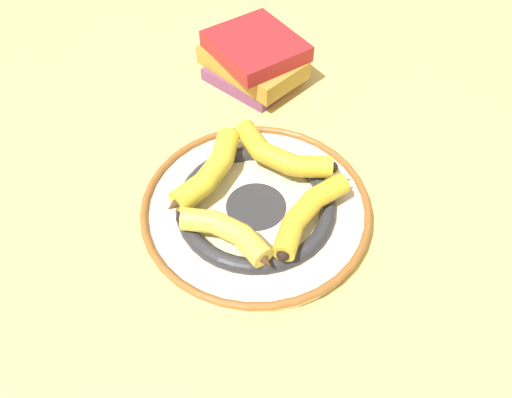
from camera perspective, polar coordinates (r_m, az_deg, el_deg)
name	(u,v)px	position (r m, az deg, el deg)	size (l,w,h in m)	color
ground_plane	(253,225)	(0.83, -0.39, -3.03)	(2.80, 2.80, 0.00)	#E5CC6B
decorative_bowl	(256,207)	(0.83, 0.00, -0.97)	(0.38, 0.38, 0.04)	beige
banana_a	(309,211)	(0.78, 6.03, -1.38)	(0.06, 0.20, 0.04)	gold
banana_b	(229,233)	(0.75, -3.15, -3.88)	(0.17, 0.07, 0.04)	yellow
banana_c	(209,172)	(0.83, -5.34, 3.12)	(0.08, 0.20, 0.04)	yellow
banana_d	(278,154)	(0.86, 2.50, 5.16)	(0.21, 0.08, 0.04)	gold
book_stack	(253,59)	(1.08, -0.38, 15.66)	(0.22, 0.21, 0.10)	#753D70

